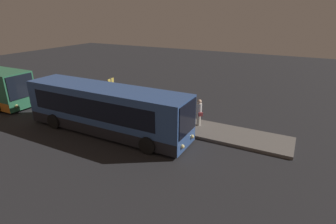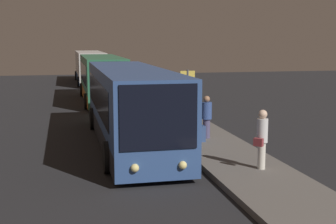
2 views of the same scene
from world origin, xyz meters
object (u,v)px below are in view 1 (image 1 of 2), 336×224
bus_lead (105,110)px  passenger_boarding (131,107)px  passenger_waiting (199,111)px  passenger_with_bags (137,103)px  suitcase (141,114)px  sign_post (112,91)px

bus_lead → passenger_boarding: bearing=77.0°
passenger_boarding → passenger_waiting: size_ratio=0.90×
passenger_with_bags → passenger_waiting: bearing=-32.5°
bus_lead → passenger_with_bags: bearing=82.3°
suitcase → sign_post: bearing=177.0°
passenger_boarding → passenger_waiting: bearing=176.9°
passenger_waiting → passenger_with_bags: 4.78m
suitcase → sign_post: size_ratio=0.33×
bus_lead → suitcase: (0.95, 2.69, -1.01)m
bus_lead → suitcase: bus_lead is taller
bus_lead → suitcase: size_ratio=13.45×
sign_post → suitcase: bearing=-3.0°
passenger_boarding → passenger_waiting: passenger_waiting is taller
suitcase → passenger_with_bags: bearing=145.7°
passenger_waiting → sign_post: (-6.93, -0.50, 0.63)m
bus_lead → passenger_waiting: bus_lead is taller
passenger_waiting → sign_post: bearing=-38.5°
bus_lead → passenger_waiting: (5.18, 3.33, -0.30)m
passenger_waiting → sign_post: 6.97m
passenger_boarding → suitcase: 0.94m
passenger_waiting → sign_post: size_ratio=0.70×
passenger_boarding → sign_post: (-2.23, 0.70, 0.74)m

